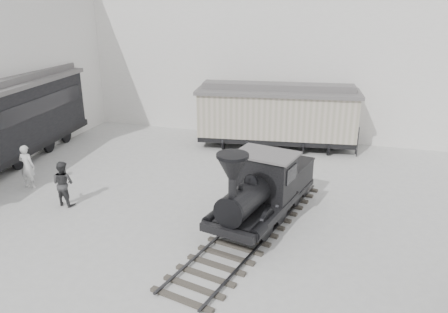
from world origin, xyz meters
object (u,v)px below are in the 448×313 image
(boxcar, at_px, (277,114))
(visitor_a, at_px, (27,166))
(visitor_b, at_px, (63,183))
(locomotive, at_px, (261,193))

(boxcar, xyz_separation_m, visitor_a, (-9.02, -8.41, -0.87))
(visitor_a, bearing_deg, visitor_b, 155.25)
(locomotive, bearing_deg, visitor_a, -168.87)
(locomotive, bearing_deg, boxcar, 109.38)
(locomotive, xyz_separation_m, boxcar, (-1.07, 8.62, 0.63))
(visitor_b, bearing_deg, visitor_a, -17.04)
(boxcar, height_order, visitor_a, boxcar)
(locomotive, distance_m, visitor_a, 10.09)
(boxcar, relative_size, visitor_a, 4.64)
(locomotive, height_order, visitor_a, locomotive)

